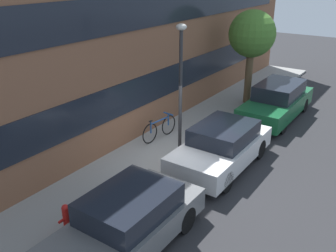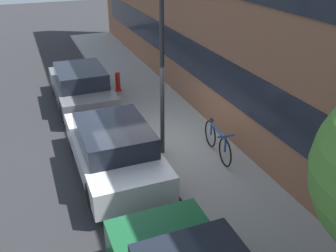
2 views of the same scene
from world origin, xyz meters
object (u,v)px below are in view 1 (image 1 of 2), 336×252
Objects in this scene: parked_car_white at (222,146)px; parked_car_grey at (127,222)px; fire_hydrant at (66,218)px; parked_car_green at (277,101)px; bicycle at (160,128)px; lamp_post at (181,77)px; street_tree at (252,35)px.

parked_car_grey is at bearing 0.00° from parked_car_white.
parked_car_green is at bearing -7.95° from fire_hydrant.
bicycle is 2.66m from lamp_post.
lamp_post reaches higher than parked_car_grey.
lamp_post is (4.80, -0.04, 2.28)m from fire_hydrant.
parked_car_green is 1.11× the size of street_tree.
parked_car_white is 2.29× the size of bicycle.
lamp_post reaches higher than fire_hydrant.
fire_hydrant is at bearing -7.95° from parked_car_green.
parked_car_green is 2.62× the size of bicycle.
bicycle is at bearing 12.86° from fire_hydrant.
parked_car_white is (4.59, -0.00, 0.01)m from parked_car_grey.
lamp_post is at bearing -162.23° from parked_car_grey.
parked_car_grey is 1.52m from fire_hydrant.
parked_car_green is 5.40m from bicycle.
parked_car_grey is 4.97m from lamp_post.
lamp_post is (-0.29, 1.38, 2.08)m from parked_car_white.
parked_car_green reaches higher than bicycle.
parked_car_grey is 1.00× the size of parked_car_white.
parked_car_grey is 2.29× the size of bicycle.
street_tree is (11.01, 0.28, 2.69)m from fire_hydrant.
parked_car_green is (9.65, -0.00, 0.05)m from parked_car_grey.
street_tree is (0.85, 1.69, 2.45)m from parked_car_green.
bicycle is (5.46, 1.25, 0.05)m from fire_hydrant.
street_tree is (10.50, 1.69, 2.49)m from parked_car_grey.
fire_hydrant is (-10.15, 1.42, -0.24)m from parked_car_green.
parked_car_green is at bearing -23.60° from bicycle.
lamp_post is at bearing -111.11° from bicycle.
fire_hydrant is (-5.09, 1.42, -0.20)m from parked_car_white.
parked_car_grey is 9.65m from parked_car_green.
bicycle is at bearing -29.59° from parked_car_green.
parked_car_white reaches higher than fire_hydrant.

